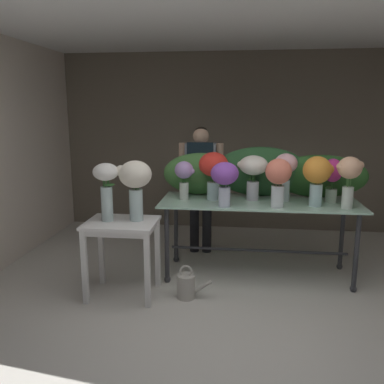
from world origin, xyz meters
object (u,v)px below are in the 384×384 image
display_table_glass (259,213)px  vase_white_roses_tall (106,184)px  florist (201,177)px  vase_ivory_lilies (253,170)px  vase_peach_stock (349,175)px  vase_lilac_freesia (184,176)px  vase_sunset_anemones (317,175)px  vase_cream_lisianthus_tall (135,181)px  side_table_white (122,232)px  vase_magenta_hydrangea (332,175)px  watering_can (187,286)px  vase_blush_tulips (286,169)px  vase_scarlet_peonies (214,169)px  vase_coral_dahlias (278,177)px  vase_violet_snapdragons (225,178)px

display_table_glass → vase_white_roses_tall: 1.68m
florist → vase_white_roses_tall: size_ratio=2.84×
display_table_glass → vase_ivory_lilies: (-0.07, 0.05, 0.46)m
vase_ivory_lilies → vase_peach_stock: size_ratio=0.94×
vase_lilac_freesia → vase_sunset_anemones: (1.39, -0.15, 0.06)m
vase_cream_lisianthus_tall → vase_peach_stock: bearing=10.0°
side_table_white → vase_cream_lisianthus_tall: 0.52m
florist → vase_ivory_lilies: florist is taller
side_table_white → vase_white_roses_tall: 0.50m
vase_lilac_freesia → vase_magenta_hydrangea: vase_magenta_hydrangea is taller
vase_magenta_hydrangea → watering_can: bearing=-155.0°
vase_ivory_lilies → vase_blush_tulips: vase_blush_tulips is taller
vase_sunset_anemones → watering_can: 1.73m
florist → vase_scarlet_peonies: size_ratio=3.08×
display_table_glass → vase_magenta_hydrangea: bearing=2.5°
florist → watering_can: florist is taller
vase_lilac_freesia → vase_blush_tulips: bearing=1.9°
side_table_white → vase_ivory_lilies: bearing=28.5°
vase_coral_dahlias → vase_cream_lisianthus_tall: bearing=-166.5°
vase_lilac_freesia → vase_peach_stock: bearing=-7.2°
vase_violet_snapdragons → vase_coral_dahlias: vase_coral_dahlias is taller
vase_scarlet_peonies → vase_cream_lisianthus_tall: vase_scarlet_peonies is taller
vase_violet_snapdragons → display_table_glass: bearing=38.0°
display_table_glass → vase_white_roses_tall: size_ratio=3.76×
vase_peach_stock → vase_blush_tulips: size_ratio=1.01×
side_table_white → vase_violet_snapdragons: size_ratio=1.67×
vase_magenta_hydrangea → vase_white_roses_tall: vase_white_roses_tall is taller
watering_can → vase_magenta_hydrangea: bearing=25.0°
vase_lilac_freesia → vase_white_roses_tall: bearing=-136.3°
vase_scarlet_peonies → watering_can: 1.28m
vase_coral_dahlias → vase_cream_lisianthus_tall: same height
vase_ivory_lilies → vase_cream_lisianthus_tall: size_ratio=0.83×
display_table_glass → vase_blush_tulips: vase_blush_tulips is taller
vase_ivory_lilies → vase_violet_snapdragons: size_ratio=1.07×
side_table_white → vase_white_roses_tall: (-0.14, -0.00, 0.48)m
vase_ivory_lilies → vase_white_roses_tall: size_ratio=0.86×
vase_lilac_freesia → vase_scarlet_peonies: 0.33m
display_table_glass → vase_peach_stock: (0.86, -0.23, 0.48)m
vase_sunset_anemones → vase_magenta_hydrangea: size_ratio=1.09×
vase_blush_tulips → vase_white_roses_tall: bearing=-159.1°
vase_blush_tulips → vase_scarlet_peonies: bearing=-178.9°
vase_white_roses_tall → display_table_glass: bearing=23.5°
vase_magenta_hydrangea → vase_peach_stock: size_ratio=0.90×
vase_scarlet_peonies → vase_coral_dahlias: bearing=-21.9°
display_table_glass → vase_peach_stock: 1.01m
side_table_white → vase_cream_lisianthus_tall: bearing=22.2°
vase_blush_tulips → vase_white_roses_tall: size_ratio=0.91×
vase_violet_snapdragons → watering_can: size_ratio=1.31×
vase_peach_stock → vase_white_roses_tall: 2.39m
display_table_glass → side_table_white: display_table_glass is taller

